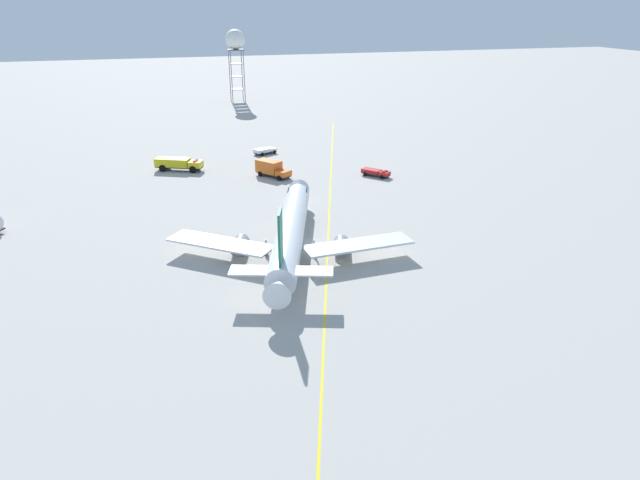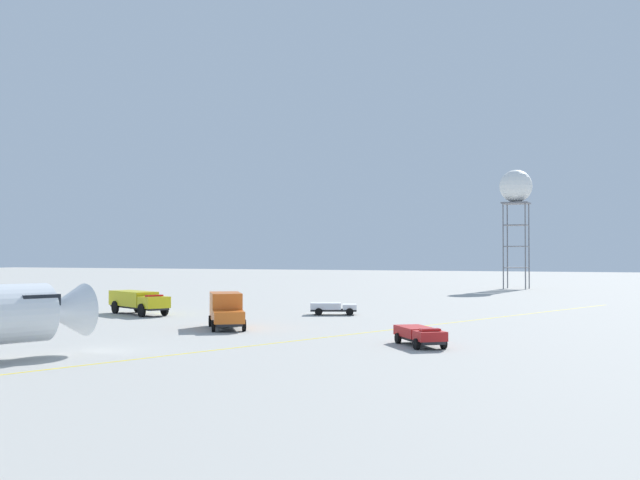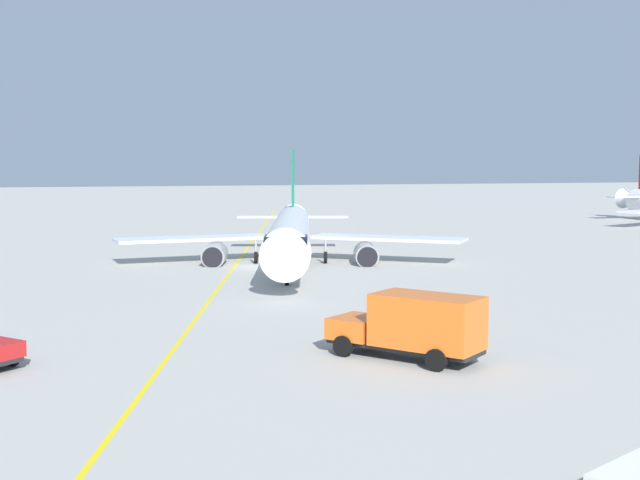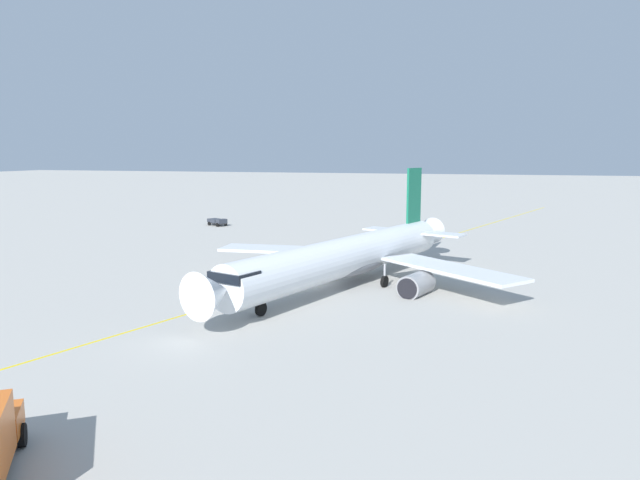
% 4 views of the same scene
% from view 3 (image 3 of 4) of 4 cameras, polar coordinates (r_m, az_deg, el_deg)
% --- Properties ---
extents(ground_plane, '(600.00, 600.00, 0.00)m').
position_cam_3_polar(ground_plane, '(73.32, -4.49, -1.88)').
color(ground_plane, '#ADAAA3').
extents(airliner_main, '(31.51, 37.68, 10.92)m').
position_cam_3_polar(airliner_main, '(74.44, -2.07, 0.30)').
color(airliner_main, silver).
rests_on(airliner_main, ground_plane).
extents(catering_truck_truck, '(6.35, 7.41, 3.10)m').
position_cam_3_polar(catering_truck_truck, '(38.27, 6.56, -5.88)').
color(catering_truck_truck, '#232326').
rests_on(catering_truck_truck, ground_plane).
extents(taxiway_centreline, '(57.77, 175.06, 0.01)m').
position_cam_3_polar(taxiway_centreline, '(75.64, -5.86, -1.67)').
color(taxiway_centreline, yellow).
rests_on(taxiway_centreline, ground_plane).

